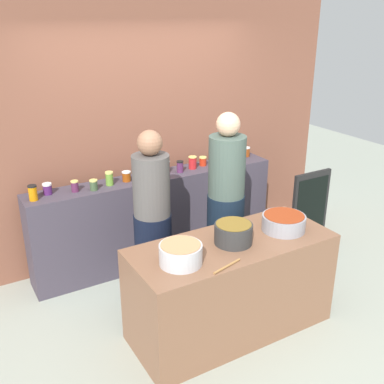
{
  "coord_description": "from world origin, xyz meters",
  "views": [
    {
      "loc": [
        -1.93,
        -2.96,
        2.58
      ],
      "look_at": [
        0.0,
        0.35,
        1.05
      ],
      "focal_mm": 42.9,
      "sensor_mm": 36.0,
      "label": 1
    }
  ],
  "objects_px": {
    "cooking_pot_left": "(181,254)",
    "preserve_jar_8": "(180,167)",
    "preserve_jar_3": "(94,185)",
    "preserve_jar_10": "(203,161)",
    "preserve_jar_12": "(246,152)",
    "preserve_jar_2": "(75,186)",
    "preserve_jar_7": "(167,167)",
    "preserve_jar_1": "(47,189)",
    "cook_in_cap": "(226,210)",
    "preserve_jar_4": "(109,178)",
    "cooking_pot_center": "(234,233)",
    "preserve_jar_0": "(33,193)",
    "wooden_spoon": "(227,266)",
    "preserve_jar_11": "(240,154)",
    "preserve_jar_9": "(193,163)",
    "cook_with_tongs": "(153,228)",
    "preserve_jar_5": "(126,176)",
    "chalkboard_sign": "(310,210)",
    "preserve_jar_6": "(139,173)",
    "cooking_pot_right": "(284,222)"
  },
  "relations": [
    {
      "from": "cook_with_tongs",
      "to": "cook_in_cap",
      "type": "height_order",
      "value": "cook_in_cap"
    },
    {
      "from": "cooking_pot_right",
      "to": "preserve_jar_9",
      "type": "bearing_deg",
      "value": 92.22
    },
    {
      "from": "preserve_jar_4",
      "to": "cooking_pot_center",
      "type": "distance_m",
      "value": 1.49
    },
    {
      "from": "preserve_jar_1",
      "to": "preserve_jar_12",
      "type": "distance_m",
      "value": 2.31
    },
    {
      "from": "preserve_jar_1",
      "to": "preserve_jar_8",
      "type": "xyz_separation_m",
      "value": [
        1.37,
        -0.08,
        0.01
      ]
    },
    {
      "from": "preserve_jar_5",
      "to": "preserve_jar_8",
      "type": "height_order",
      "value": "preserve_jar_8"
    },
    {
      "from": "preserve_jar_9",
      "to": "preserve_jar_8",
      "type": "bearing_deg",
      "value": -168.25
    },
    {
      "from": "preserve_jar_6",
      "to": "wooden_spoon",
      "type": "bearing_deg",
      "value": -92.05
    },
    {
      "from": "preserve_jar_1",
      "to": "preserve_jar_2",
      "type": "distance_m",
      "value": 0.25
    },
    {
      "from": "preserve_jar_8",
      "to": "cook_in_cap",
      "type": "bearing_deg",
      "value": -81.62
    },
    {
      "from": "preserve_jar_3",
      "to": "preserve_jar_8",
      "type": "bearing_deg",
      "value": 2.18
    },
    {
      "from": "preserve_jar_0",
      "to": "preserve_jar_3",
      "type": "height_order",
      "value": "preserve_jar_0"
    },
    {
      "from": "cook_in_cap",
      "to": "chalkboard_sign",
      "type": "bearing_deg",
      "value": 5.76
    },
    {
      "from": "chalkboard_sign",
      "to": "preserve_jar_4",
      "type": "bearing_deg",
      "value": 164.25
    },
    {
      "from": "preserve_jar_0",
      "to": "preserve_jar_4",
      "type": "height_order",
      "value": "preserve_jar_0"
    },
    {
      "from": "preserve_jar_8",
      "to": "preserve_jar_1",
      "type": "bearing_deg",
      "value": 176.61
    },
    {
      "from": "cooking_pot_right",
      "to": "cook_with_tongs",
      "type": "height_order",
      "value": "cook_with_tongs"
    },
    {
      "from": "preserve_jar_3",
      "to": "preserve_jar_10",
      "type": "height_order",
      "value": "preserve_jar_3"
    },
    {
      "from": "preserve_jar_12",
      "to": "cooking_pot_left",
      "type": "bearing_deg",
      "value": -138.33
    },
    {
      "from": "preserve_jar_4",
      "to": "preserve_jar_9",
      "type": "xyz_separation_m",
      "value": [
        0.96,
        0.02,
        -0.0
      ]
    },
    {
      "from": "preserve_jar_5",
      "to": "preserve_jar_10",
      "type": "bearing_deg",
      "value": 2.34
    },
    {
      "from": "preserve_jar_0",
      "to": "wooden_spoon",
      "type": "xyz_separation_m",
      "value": [
        0.99,
        -1.66,
        -0.2
      ]
    },
    {
      "from": "cook_in_cap",
      "to": "cooking_pot_center",
      "type": "bearing_deg",
      "value": -119.66
    },
    {
      "from": "preserve_jar_2",
      "to": "preserve_jar_10",
      "type": "height_order",
      "value": "preserve_jar_2"
    },
    {
      "from": "cooking_pot_left",
      "to": "preserve_jar_8",
      "type": "bearing_deg",
      "value": 61.26
    },
    {
      "from": "preserve_jar_2",
      "to": "preserve_jar_10",
      "type": "relative_size",
      "value": 1.08
    },
    {
      "from": "preserve_jar_7",
      "to": "preserve_jar_12",
      "type": "xyz_separation_m",
      "value": [
        1.07,
        0.04,
        -0.01
      ]
    },
    {
      "from": "preserve_jar_10",
      "to": "cook_in_cap",
      "type": "relative_size",
      "value": 0.06
    },
    {
      "from": "preserve_jar_10",
      "to": "cooking_pot_right",
      "type": "relative_size",
      "value": 0.27
    },
    {
      "from": "preserve_jar_12",
      "to": "cook_with_tongs",
      "type": "xyz_separation_m",
      "value": [
        -1.6,
        -0.77,
        -0.27
      ]
    },
    {
      "from": "cooking_pot_left",
      "to": "cook_in_cap",
      "type": "relative_size",
      "value": 0.19
    },
    {
      "from": "preserve_jar_2",
      "to": "preserve_jar_3",
      "type": "xyz_separation_m",
      "value": [
        0.17,
        -0.05,
        -0.0
      ]
    },
    {
      "from": "preserve_jar_1",
      "to": "cook_in_cap",
      "type": "bearing_deg",
      "value": -28.37
    },
    {
      "from": "preserve_jar_11",
      "to": "cook_with_tongs",
      "type": "height_order",
      "value": "cook_with_tongs"
    },
    {
      "from": "cooking_pot_left",
      "to": "preserve_jar_5",
      "type": "bearing_deg",
      "value": 82.43
    },
    {
      "from": "preserve_jar_6",
      "to": "preserve_jar_10",
      "type": "xyz_separation_m",
      "value": [
        0.79,
        0.06,
        -0.02
      ]
    },
    {
      "from": "preserve_jar_8",
      "to": "preserve_jar_12",
      "type": "bearing_deg",
      "value": 6.17
    },
    {
      "from": "preserve_jar_4",
      "to": "preserve_jar_6",
      "type": "xyz_separation_m",
      "value": [
        0.31,
        -0.0,
        -0.0
      ]
    },
    {
      "from": "cooking_pot_right",
      "to": "preserve_jar_1",
      "type": "bearing_deg",
      "value": 137.25
    },
    {
      "from": "preserve_jar_2",
      "to": "cook_with_tongs",
      "type": "height_order",
      "value": "cook_with_tongs"
    },
    {
      "from": "preserve_jar_11",
      "to": "preserve_jar_9",
      "type": "bearing_deg",
      "value": -177.45
    },
    {
      "from": "chalkboard_sign",
      "to": "preserve_jar_3",
      "type": "bearing_deg",
      "value": 166.62
    },
    {
      "from": "preserve_jar_0",
      "to": "preserve_jar_10",
      "type": "xyz_separation_m",
      "value": [
        1.84,
        0.07,
        -0.02
      ]
    },
    {
      "from": "preserve_jar_11",
      "to": "cooking_pot_left",
      "type": "height_order",
      "value": "preserve_jar_11"
    },
    {
      "from": "preserve_jar_8",
      "to": "cooking_pot_right",
      "type": "height_order",
      "value": "preserve_jar_8"
    },
    {
      "from": "preserve_jar_9",
      "to": "preserve_jar_2",
      "type": "bearing_deg",
      "value": -179.14
    },
    {
      "from": "preserve_jar_2",
      "to": "cooking_pot_center",
      "type": "bearing_deg",
      "value": -58.39
    },
    {
      "from": "cooking_pot_left",
      "to": "cook_with_tongs",
      "type": "height_order",
      "value": "cook_with_tongs"
    },
    {
      "from": "preserve_jar_6",
      "to": "wooden_spoon",
      "type": "relative_size",
      "value": 0.48
    },
    {
      "from": "preserve_jar_2",
      "to": "preserve_jar_7",
      "type": "bearing_deg",
      "value": 2.43
    }
  ]
}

